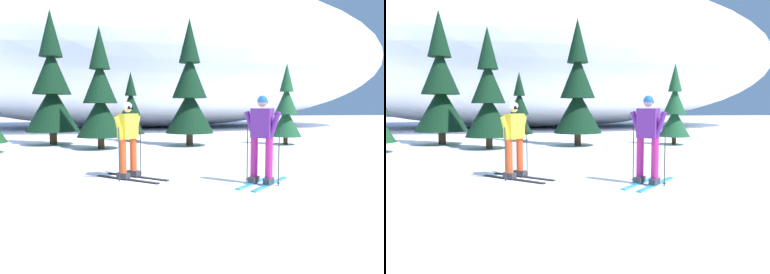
% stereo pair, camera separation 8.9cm
% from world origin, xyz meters
% --- Properties ---
extents(ground_plane, '(120.00, 120.00, 0.00)m').
position_xyz_m(ground_plane, '(0.00, 0.00, 0.00)').
color(ground_plane, white).
extents(skier_yellow_jacket, '(1.55, 1.47, 1.69)m').
position_xyz_m(skier_yellow_jacket, '(-0.47, 0.71, 0.89)').
color(skier_yellow_jacket, black).
rests_on(skier_yellow_jacket, ground).
extents(skier_purple_jacket, '(1.51, 1.46, 1.81)m').
position_xyz_m(skier_purple_jacket, '(2.16, -0.50, 0.95)').
color(skier_purple_jacket, '#2893CC').
rests_on(skier_purple_jacket, ground).
extents(pine_tree_left, '(2.19, 2.19, 5.68)m').
position_xyz_m(pine_tree_left, '(-3.34, 8.86, 2.38)').
color(pine_tree_left, '#47301E').
rests_on(pine_tree_left, ground).
extents(pine_tree_center_left, '(1.79, 1.79, 4.63)m').
position_xyz_m(pine_tree_center_left, '(-1.28, 6.77, 1.94)').
color(pine_tree_center_left, '#47301E').
rests_on(pine_tree_center_left, ground).
extents(pine_tree_center_right, '(1.26, 1.26, 3.27)m').
position_xyz_m(pine_tree_center_right, '(-0.00, 9.93, 1.37)').
color(pine_tree_center_right, '#47301E').
rests_on(pine_tree_center_right, ground).
extents(pine_tree_right, '(2.02, 2.02, 5.22)m').
position_xyz_m(pine_tree_right, '(2.28, 7.27, 2.19)').
color(pine_tree_right, '#47301E').
rests_on(pine_tree_right, ground).
extents(pine_tree_far_right, '(1.33, 1.33, 3.45)m').
position_xyz_m(pine_tree_far_right, '(6.40, 6.80, 1.44)').
color(pine_tree_far_right, '#47301E').
rests_on(pine_tree_far_right, ground).
extents(snow_ridge_background, '(41.20, 20.83, 11.61)m').
position_xyz_m(snow_ridge_background, '(1.84, 22.40, 5.81)').
color(snow_ridge_background, white).
rests_on(snow_ridge_background, ground).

